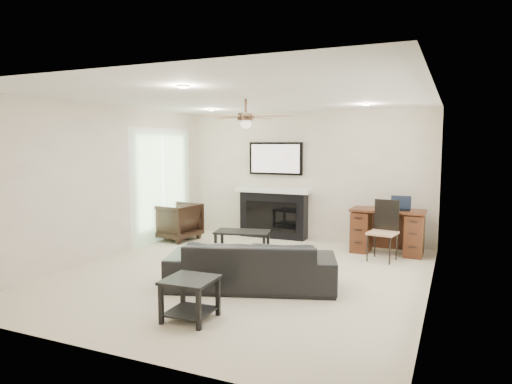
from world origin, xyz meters
TOP-DOWN VIEW (x-y plane):
  - room_shell at (0.19, 0.08)m, footprint 5.50×5.54m
  - sofa at (0.37, -0.52)m, footprint 2.31×1.49m
  - armchair at (-2.23, 1.63)m, footprint 0.88×0.86m
  - coffee_table at (-0.53, 1.08)m, footprint 0.99×0.69m
  - end_table_near at (0.22, -1.77)m, footprint 0.54×0.54m
  - end_table_left at (-2.78, 0.58)m, footprint 0.54×0.54m
  - fireplace_unit at (-0.56, 2.58)m, footprint 1.52×0.34m
  - desk at (1.71, 2.15)m, footprint 1.22×0.56m
  - desk_chair at (1.71, 1.60)m, footprint 0.49×0.50m
  - laptop at (1.91, 2.13)m, footprint 0.33×0.24m

SIDE VIEW (x-z plane):
  - coffee_table at x=-0.53m, z-range 0.00..0.40m
  - end_table_near at x=0.22m, z-range 0.00..0.45m
  - end_table_left at x=-2.78m, z-range 0.00..0.45m
  - sofa at x=0.37m, z-range 0.00..0.63m
  - armchair at x=-2.23m, z-range 0.00..0.73m
  - desk at x=1.71m, z-range 0.00..0.76m
  - desk_chair at x=1.71m, z-range 0.00..0.97m
  - laptop at x=1.91m, z-range 0.76..0.99m
  - fireplace_unit at x=-0.56m, z-range 0.00..1.91m
  - room_shell at x=0.19m, z-range 0.42..2.94m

